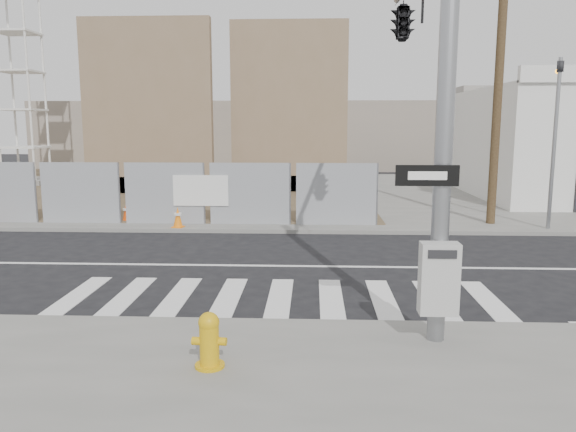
{
  "coord_description": "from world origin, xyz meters",
  "views": [
    {
      "loc": [
        0.62,
        -12.99,
        3.34
      ],
      "look_at": [
        0.1,
        -1.15,
        1.4
      ],
      "focal_mm": 35.0,
      "sensor_mm": 36.0,
      "label": 1
    }
  ],
  "objects_px": {
    "traffic_cone_c": "(126,212)",
    "traffic_cone_d": "(178,217)",
    "crane_tower": "(15,14)",
    "signal_pole": "(414,46)",
    "fire_hydrant": "(209,340)"
  },
  "relations": [
    {
      "from": "traffic_cone_c",
      "to": "traffic_cone_d",
      "type": "xyz_separation_m",
      "value": [
        1.99,
        -1.03,
        0.01
      ]
    },
    {
      "from": "signal_pole",
      "to": "fire_hydrant",
      "type": "distance_m",
      "value": 6.63
    },
    {
      "from": "signal_pole",
      "to": "crane_tower",
      "type": "xyz_separation_m",
      "value": [
        -17.49,
        19.05,
        4.24
      ]
    },
    {
      "from": "crane_tower",
      "to": "fire_hydrant",
      "type": "xyz_separation_m",
      "value": [
        14.26,
        -22.93,
        -8.53
      ]
    },
    {
      "from": "signal_pole",
      "to": "fire_hydrant",
      "type": "xyz_separation_m",
      "value": [
        -3.24,
        -3.88,
        -4.28
      ]
    },
    {
      "from": "signal_pole",
      "to": "fire_hydrant",
      "type": "height_order",
      "value": "signal_pole"
    },
    {
      "from": "signal_pole",
      "to": "traffic_cone_c",
      "type": "xyz_separation_m",
      "value": [
        -8.11,
        7.4,
        -4.35
      ]
    },
    {
      "from": "crane_tower",
      "to": "traffic_cone_c",
      "type": "height_order",
      "value": "crane_tower"
    },
    {
      "from": "signal_pole",
      "to": "traffic_cone_c",
      "type": "bearing_deg",
      "value": 137.61
    },
    {
      "from": "fire_hydrant",
      "to": "traffic_cone_c",
      "type": "bearing_deg",
      "value": 119.77
    },
    {
      "from": "crane_tower",
      "to": "fire_hydrant",
      "type": "distance_m",
      "value": 28.32
    },
    {
      "from": "signal_pole",
      "to": "crane_tower",
      "type": "bearing_deg",
      "value": 132.57
    },
    {
      "from": "traffic_cone_c",
      "to": "traffic_cone_d",
      "type": "relative_size",
      "value": 0.97
    },
    {
      "from": "traffic_cone_c",
      "to": "signal_pole",
      "type": "bearing_deg",
      "value": -42.39
    },
    {
      "from": "crane_tower",
      "to": "traffic_cone_d",
      "type": "distance_m",
      "value": 19.07
    }
  ]
}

